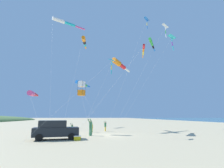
{
  "coord_description": "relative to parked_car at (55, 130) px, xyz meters",
  "views": [
    {
      "loc": [
        -0.96,
        -22.29,
        2.23
      ],
      "look_at": [
        0.59,
        6.17,
        7.49
      ],
      "focal_mm": 28.38,
      "sensor_mm": 36.0,
      "label": 1
    }
  ],
  "objects": [
    {
      "name": "kite_box_long_streamer_left",
      "position": [
        1.78,
        5.79,
        5.08
      ],
      "size": [
        2.28,
        4.28,
        7.02
      ],
      "color": "white",
      "rests_on": "ground_plane"
    },
    {
      "name": "kite_delta_teal_far_right",
      "position": [
        5.79,
        2.49,
        8.05
      ],
      "size": [
        8.51,
        6.15,
        9.37
      ],
      "color": "#1EB7C6",
      "rests_on": "ground_plane"
    },
    {
      "name": "kite_windsock_magenta_far_left",
      "position": [
        12.94,
        15.5,
        14.73
      ],
      "size": [
        12.46,
        10.53,
        16.23
      ],
      "color": "red",
      "rests_on": "ground_plane"
    },
    {
      "name": "kite_windsock_blue_topmost",
      "position": [
        -0.14,
        21.3,
        8.62
      ],
      "size": [
        6.51,
        12.8,
        10.16
      ],
      "color": "blue",
      "rests_on": "ground_plane"
    },
    {
      "name": "kite_windsock_striped_overhead",
      "position": [
        -2.98,
        14.37,
        19.69
      ],
      "size": [
        5.95,
        18.16,
        21.0
      ],
      "color": "white",
      "rests_on": "ground_plane"
    },
    {
      "name": "person_child_grey_jacket",
      "position": [
        0.66,
        6.12,
        -0.22
      ],
      "size": [
        0.48,
        0.47,
        1.35
      ],
      "color": "gold",
      "rests_on": "ground_plane"
    },
    {
      "name": "kite_delta_yellow_midlevel",
      "position": [
        16.63,
        12.29,
        18.33
      ],
      "size": [
        11.46,
        4.91,
        19.83
      ],
      "color": "white",
      "rests_on": "ground_plane"
    },
    {
      "name": "kite_windsock_orange_high_right",
      "position": [
        13.2,
        10.54,
        13.97
      ],
      "size": [
        13.16,
        11.05,
        15.48
      ],
      "color": "green",
      "rests_on": "ground_plane"
    },
    {
      "name": "kite_windsock_rainbow_low_near",
      "position": [
        1.12,
        13.35,
        15.25
      ],
      "size": [
        1.32,
        15.09,
        16.54
      ],
      "color": "orange",
      "rests_on": "ground_plane"
    },
    {
      "name": "person_adult_flyer",
      "position": [
        3.28,
        3.48,
        0.13
      ],
      "size": [
        0.7,
        0.71,
        1.99
      ],
      "color": "#3D7F51",
      "rests_on": "ground_plane"
    },
    {
      "name": "person_child_green_jacket",
      "position": [
        3.2,
        8.08,
        -0.29
      ],
      "size": [
        0.34,
        0.41,
        1.22
      ],
      "color": "gold",
      "rests_on": "ground_plane"
    },
    {
      "name": "cooler_box",
      "position": [
        2.31,
        -0.64,
        -0.74
      ],
      "size": [
        0.62,
        0.42,
        0.42
      ],
      "color": "yellow",
      "rests_on": "ground_plane"
    },
    {
      "name": "person_bystander_far",
      "position": [
        5.14,
        9.84,
        -0.1
      ],
      "size": [
        0.42,
        0.51,
        1.56
      ],
      "color": "gold",
      "rests_on": "ground_plane"
    },
    {
      "name": "parked_car",
      "position": [
        0.0,
        0.0,
        0.0
      ],
      "size": [
        4.62,
        2.86,
        1.85
      ],
      "color": "black",
      "rests_on": "ground_plane"
    },
    {
      "name": "kite_delta_red_high_left",
      "position": [
        17.19,
        11.0,
        15.52
      ],
      "size": [
        11.67,
        5.22,
        16.97
      ],
      "color": "#1EB7C6",
      "rests_on": "ground_plane"
    },
    {
      "name": "kite_delta_green_low_center",
      "position": [
        12.26,
        9.51,
        17.94
      ],
      "size": [
        7.78,
        2.75,
        19.36
      ],
      "color": "blue",
      "rests_on": "ground_plane"
    },
    {
      "name": "kite_windsock_small_distant",
      "position": [
        -5.88,
        8.77,
        4.65
      ],
      "size": [
        5.85,
        12.98,
        5.99
      ],
      "color": "#EF4C93",
      "rests_on": "ground_plane"
    },
    {
      "name": "ground_plane",
      "position": [
        5.61,
        3.96,
        -0.95
      ],
      "size": [
        600.0,
        600.0,
        0.0
      ],
      "primitive_type": "plane",
      "color": "#C6B58C"
    },
    {
      "name": "kite_windsock_black_fish_shape",
      "position": [
        7.15,
        7.05,
        9.0
      ],
      "size": [
        7.25,
        5.45,
        10.58
      ],
      "color": "orange",
      "rests_on": "ground_plane"
    }
  ]
}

